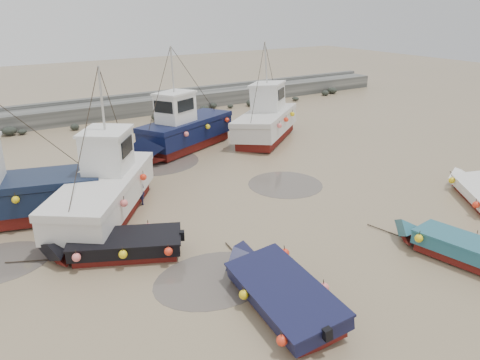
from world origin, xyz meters
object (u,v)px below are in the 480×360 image
object	(u,v)px
dinghy_1	(280,287)
cabin_boat_3	(269,118)
dinghy_3	(480,189)
cabin_boat_2	(180,129)
cabin_boat_1	(108,185)
dinghy_2	(455,244)
dinghy_4	(115,243)
person	(139,205)

from	to	relation	value
dinghy_1	cabin_boat_3	distance (m)	18.35
dinghy_3	cabin_boat_3	world-z (taller)	cabin_boat_3
cabin_boat_2	cabin_boat_3	size ratio (longest dim) A/B	1.12
cabin_boat_1	cabin_boat_3	xyz separation A→B (m)	(12.78, 5.95, 0.04)
cabin_boat_1	dinghy_2	bearing A→B (deg)	-11.90
dinghy_4	dinghy_2	bearing A→B (deg)	-97.67
dinghy_2	dinghy_3	size ratio (longest dim) A/B	1.08
cabin_boat_1	dinghy_3	bearing A→B (deg)	8.81
dinghy_3	dinghy_2	bearing A→B (deg)	-119.47
dinghy_2	dinghy_3	bearing A→B (deg)	13.15
cabin_boat_3	dinghy_1	bearing A→B (deg)	-72.49
dinghy_1	person	size ratio (longest dim) A/B	4.16
dinghy_3	dinghy_4	xyz separation A→B (m)	(-15.92, 3.99, -0.00)
dinghy_2	dinghy_4	size ratio (longest dim) A/B	0.95
dinghy_3	person	xyz separation A→B (m)	(-13.56, 7.87, -0.55)
dinghy_3	person	bearing A→B (deg)	-173.96
cabin_boat_1	dinghy_1	bearing A→B (deg)	-39.27
dinghy_1	dinghy_4	distance (m)	6.31
cabin_boat_1	cabin_boat_3	world-z (taller)	same
dinghy_3	dinghy_4	bearing A→B (deg)	-157.90
dinghy_2	cabin_boat_2	size ratio (longest dim) A/B	0.61
dinghy_1	cabin_boat_1	xyz separation A→B (m)	(-2.34, 9.12, 0.79)
cabin_boat_1	person	distance (m)	1.90
dinghy_4	cabin_boat_1	bearing A→B (deg)	10.09
dinghy_4	cabin_boat_2	size ratio (longest dim) A/B	0.64
cabin_boat_3	dinghy_2	bearing A→B (deg)	-50.05
dinghy_2	cabin_boat_1	bearing A→B (deg)	120.58
dinghy_3	dinghy_4	world-z (taller)	same
dinghy_3	cabin_boat_3	size ratio (longest dim) A/B	0.63
dinghy_2	person	bearing A→B (deg)	115.83
dinghy_2	person	distance (m)	13.09
dinghy_3	person	distance (m)	15.68
dinghy_1	cabin_boat_3	xyz separation A→B (m)	(10.44, 15.07, 0.83)
dinghy_4	person	world-z (taller)	dinghy_4
dinghy_1	cabin_boat_1	world-z (taller)	cabin_boat_1
dinghy_4	dinghy_1	bearing A→B (deg)	-122.97
dinghy_2	cabin_boat_3	world-z (taller)	cabin_boat_3
dinghy_1	dinghy_2	xyz separation A→B (m)	(6.89, -1.22, 0.02)
cabin_boat_2	cabin_boat_3	bearing A→B (deg)	-119.59
dinghy_1	cabin_boat_1	bearing A→B (deg)	111.18
dinghy_4	cabin_boat_2	xyz separation A→B (m)	(7.58, 10.34, 0.81)
person	dinghy_2	bearing A→B (deg)	130.28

